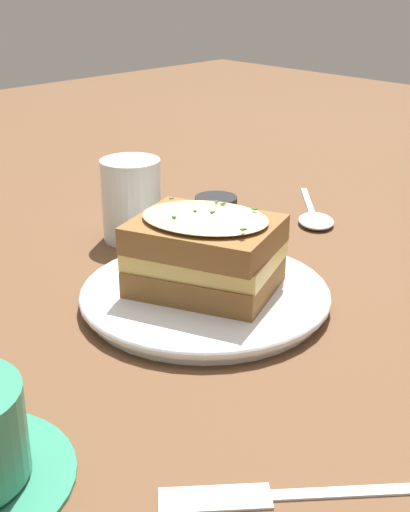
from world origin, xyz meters
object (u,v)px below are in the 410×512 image
water_glass (132,200)px  fork (270,495)px  sandwich (205,252)px  condiment_pot (216,211)px  spoon (315,219)px  dinner_plate (205,294)px

water_glass → fork: size_ratio=0.63×
sandwich → condiment_pot: size_ratio=3.07×
sandwich → water_glass: same height
sandwich → water_glass: (-0.06, -0.18, -0.01)m
spoon → fork: bearing=80.0°
fork → spoon: spoon is taller
water_glass → spoon: 0.23m
fork → condiment_pot: size_ratio=2.89×
water_glass → condiment_pot: (-0.10, 0.04, -0.03)m
water_glass → dinner_plate: bearing=71.9°
water_glass → condiment_pot: water_glass is taller
sandwich → condiment_pot: bearing=-138.0°
dinner_plate → spoon: size_ratio=1.68×
dinner_plate → sandwich: size_ratio=1.50×
dinner_plate → water_glass: size_ratio=2.51×
fork → condiment_pot: (-0.31, -0.36, 0.02)m
dinner_plate → fork: (0.15, 0.21, -0.01)m
sandwich → fork: 0.27m
dinner_plate → water_glass: bearing=-108.1°
fork → spoon: (-0.41, -0.28, 0.00)m
condiment_pot → fork: bearing=48.7°
sandwich → water_glass: 0.19m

